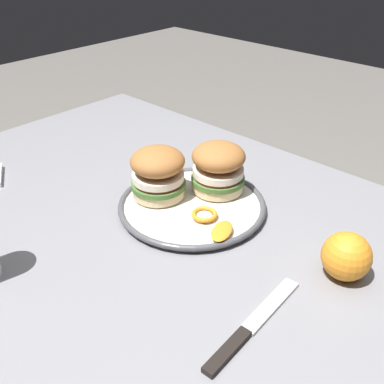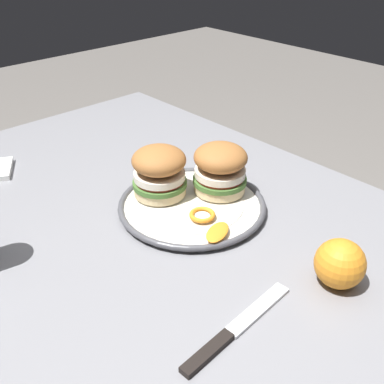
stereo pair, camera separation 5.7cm
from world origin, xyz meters
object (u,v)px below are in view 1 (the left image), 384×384
sandwich_half_right (218,167)px  whole_orange (346,256)px  sandwich_half_left (158,172)px  table_knife (248,330)px  dinner_plate (192,205)px  dining_table (181,272)px

sandwich_half_right → whole_orange: (-0.31, 0.05, -0.03)m
sandwich_half_left → table_knife: 0.37m
dinner_plate → whole_orange: bearing=-175.6°
dining_table → sandwich_half_right: 0.22m
dining_table → dinner_plate: 0.14m
sandwich_half_left → table_knife: size_ratio=0.68×
dining_table → sandwich_half_left: size_ratio=8.79×
sandwich_half_left → sandwich_half_right: size_ratio=0.99×
whole_orange → table_knife: bearing=78.1°
dinner_plate → sandwich_half_left: (0.07, 0.02, 0.06)m
whole_orange → sandwich_half_left: bearing=7.3°
table_knife → dining_table: bearing=-25.5°
dinner_plate → sandwich_half_right: (-0.00, -0.07, 0.06)m
dinner_plate → sandwich_half_left: 0.09m
sandwich_half_left → whole_orange: sandwich_half_left is taller
dining_table → whole_orange: whole_orange is taller
dining_table → sandwich_half_right: (0.02, -0.13, 0.18)m
dinner_plate → whole_orange: (-0.31, -0.02, 0.03)m
whole_orange → table_knife: 0.21m
dining_table → table_knife: 0.29m
dining_table → table_knife: (-0.24, 0.12, 0.12)m
dining_table → whole_orange: (-0.29, -0.08, 0.15)m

